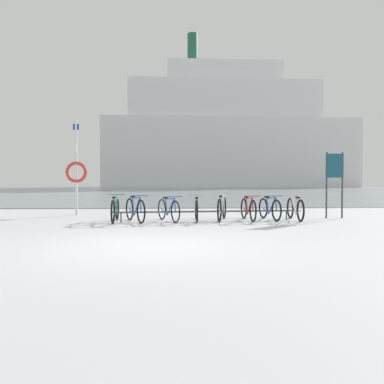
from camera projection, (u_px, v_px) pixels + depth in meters
The scene contains 13 objects.
ground at pixel (171, 189), 60.92m from camera, with size 80.00×132.00×0.08m.
bike_rack at pixel (206, 212), 11.63m from camera, with size 5.43×0.55×0.31m.
bicycle_0 at pixel (115, 210), 11.39m from camera, with size 0.46×1.65×0.78m.
bicycle_1 at pixel (135, 210), 11.39m from camera, with size 0.75×1.58×0.78m.
bicycle_2 at pixel (168, 210), 11.58m from camera, with size 0.73×1.58×0.75m.
bicycle_3 at pixel (196, 209), 11.70m from camera, with size 0.46×1.72×0.75m.
bicycle_4 at pixel (222, 208), 11.85m from camera, with size 0.58×1.70×0.79m.
bicycle_5 at pixel (248, 209), 11.90m from camera, with size 0.46×1.64×0.75m.
bicycle_6 at pixel (270, 209), 12.02m from camera, with size 0.47×1.59×0.75m.
bicycle_7 at pixel (295, 209), 11.96m from camera, with size 0.46×1.71×0.75m.
info_sign at pixel (335, 173), 12.48m from camera, with size 0.55×0.07×2.08m.
rescue_post at pixel (76, 170), 13.65m from camera, with size 0.73×0.11×3.27m.
ferry_ship at pixel (227, 136), 74.38m from camera, with size 46.31×11.16×28.32m.
Camera 1 is at (0.40, -7.09, 1.18)m, focal length 37.29 mm.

